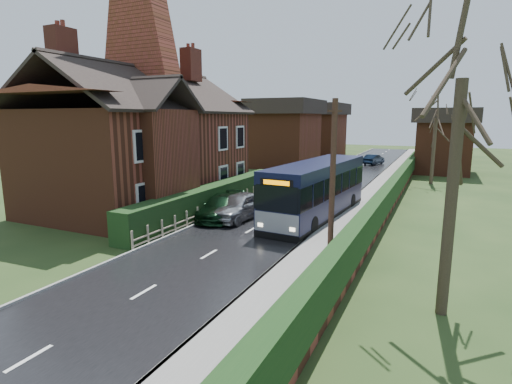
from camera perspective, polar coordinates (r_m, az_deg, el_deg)
The scene contains 18 objects.
ground at distance 18.44m, azimuth -3.46°, elevation -7.05°, with size 140.00×140.00×0.00m, color #3A4E21.
road at distance 27.36m, azimuth 6.55°, elevation -1.23°, with size 6.00×100.00×0.02m, color black.
pavement at distance 26.35m, azimuth 15.35°, elevation -1.87°, with size 2.50×100.00×0.14m, color slate.
kerb_right at distance 26.57m, azimuth 12.80°, elevation -1.65°, with size 0.12×100.00×0.14m, color gray.
kerb_left at distance 28.44m, azimuth 0.71°, elevation -0.63°, with size 0.12×100.00×0.10m, color gray.
front_hedge at distance 24.33m, azimuth -5.97°, elevation -0.81°, with size 1.20×16.00×1.60m, color black.
picket_fence at distance 24.03m, azimuth -4.41°, elevation -1.77°, with size 0.10×16.00×0.90m, color tan, non-canonical shape.
right_wall_hedge at distance 25.97m, azimuth 18.82°, elevation -0.10°, with size 0.60×50.00×1.80m.
brick_house at distance 26.53m, azimuth -15.45°, elevation 7.60°, with size 9.30×14.60×10.30m.
bus at distance 22.69m, azimuth 8.69°, elevation 0.24°, with size 3.15×10.47×3.13m.
car_silver at distance 22.20m, azimuth -2.34°, elevation -1.99°, with size 1.76×4.39×1.49m, color #AFB1B4.
car_green at distance 22.43m, azimuth -4.99°, elevation -2.15°, with size 1.82×4.49×1.30m, color black.
car_distant at distance 50.34m, azimuth 16.46°, elevation 4.49°, with size 1.30×3.73×1.23m, color #101E31.
bus_stop_sign at distance 22.40m, azimuth 11.15°, elevation 0.31°, with size 0.10×0.38×2.52m.
telegraph_pole at distance 15.12m, azimuth 10.86°, elevation 1.23°, with size 0.36×0.78×6.26m.
tree_right_near at distance 12.07m, azimuth 27.58°, elevation 16.33°, with size 4.36×4.36×9.41m.
tree_right_far at distance 36.83m, azimuth 24.39°, elevation 10.22°, with size 4.12×4.12×7.95m.
tree_house_side at distance 33.30m, azimuth -11.28°, elevation 13.39°, with size 4.31×4.31×9.81m.
Camera 1 is at (8.41, -15.43, 5.57)m, focal length 28.00 mm.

